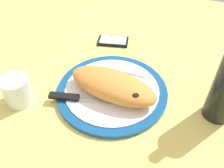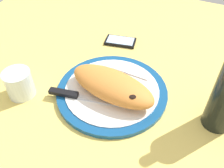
% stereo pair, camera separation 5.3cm
% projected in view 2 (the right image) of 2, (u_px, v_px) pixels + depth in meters
% --- Properties ---
extents(ground_plane, '(1.50, 1.50, 0.03)m').
position_uv_depth(ground_plane, '(112.00, 96.00, 0.74)').
color(ground_plane, '#EACC60').
extents(plate, '(0.33, 0.33, 0.02)m').
position_uv_depth(plate, '(112.00, 91.00, 0.72)').
color(plate, navy).
rests_on(plate, ground_plane).
extents(calzone, '(0.28, 0.15, 0.06)m').
position_uv_depth(calzone, '(112.00, 85.00, 0.68)').
color(calzone, orange).
rests_on(calzone, plate).
extents(fork, '(0.16, 0.02, 0.00)m').
position_uv_depth(fork, '(120.00, 70.00, 0.77)').
color(fork, silver).
rests_on(fork, plate).
extents(knife, '(0.23, 0.06, 0.01)m').
position_uv_depth(knife, '(76.00, 95.00, 0.69)').
color(knife, silver).
rests_on(knife, plate).
extents(smartphone, '(0.12, 0.08, 0.01)m').
position_uv_depth(smartphone, '(120.00, 41.00, 0.92)').
color(smartphone, black).
rests_on(smartphone, ground_plane).
extents(water_glass, '(0.08, 0.08, 0.08)m').
position_uv_depth(water_glass, '(20.00, 85.00, 0.70)').
color(water_glass, silver).
rests_on(water_glass, ground_plane).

